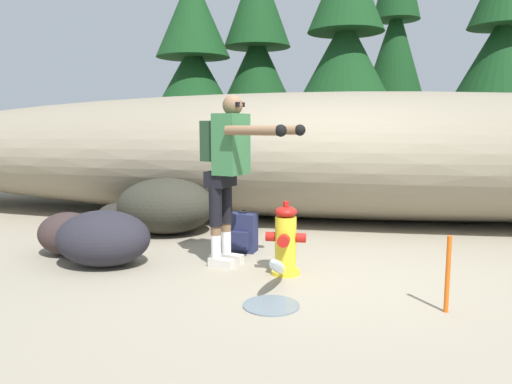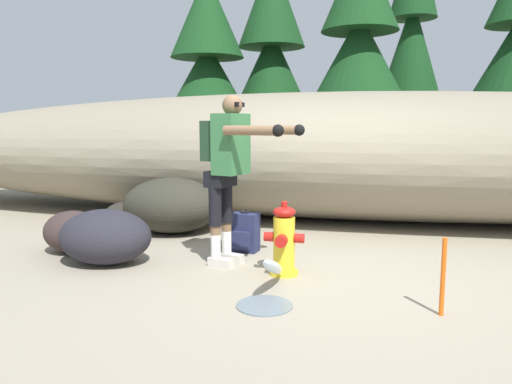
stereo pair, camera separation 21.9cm
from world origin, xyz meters
The scene contains 16 objects.
ground_plane centered at (0.00, 0.00, -0.02)m, with size 56.00×56.00×0.04m, color gray.
dirt_embankment centered at (0.00, 3.07, 0.96)m, with size 16.70×3.20×1.92m, color gray.
fire_hydrant centered at (-0.25, -0.08, 0.33)m, with size 0.38×0.33×0.71m.
hydrant_water_jet centered at (-0.25, -0.67, 0.17)m, with size 0.45×0.95×0.41m.
utility_worker centered at (-0.84, 0.10, 1.09)m, with size 1.04×0.68×1.72m.
spare_backpack centered at (-0.84, 0.67, 0.22)m, with size 0.32×0.31×0.47m.
boulder_large centered at (-2.04, 1.41, 0.37)m, with size 1.29×1.13×0.73m, color #2E2D24.
boulder_mid centered at (-2.11, -0.15, 0.29)m, with size 0.96×0.73×0.57m, color #26252D.
boulder_small centered at (-2.71, 0.18, 0.24)m, with size 0.67×0.57×0.47m, color #362928.
boulder_outlier centered at (-2.78, 1.47, 0.18)m, with size 0.55×0.54×0.37m, color #2A2722.
pine_tree_far_left centered at (-3.67, 7.64, 2.76)m, with size 2.89×2.89×5.24m.
pine_tree_left centered at (-2.24, 8.85, 3.10)m, with size 2.80×2.80×5.96m.
pine_tree_center centered at (0.15, 7.41, 3.21)m, with size 2.77×2.77×5.70m.
pine_tree_right centered at (1.48, 9.89, 3.83)m, with size 2.00×2.00×7.02m.
pine_tree_far_right centered at (3.91, 8.54, 3.41)m, with size 2.65×2.65×5.85m.
survey_stake centered at (1.09, -0.80, 0.30)m, with size 0.04×0.04×0.60m, color #E55914.
Camera 1 is at (0.34, -4.60, 1.43)m, focal length 34.23 mm.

